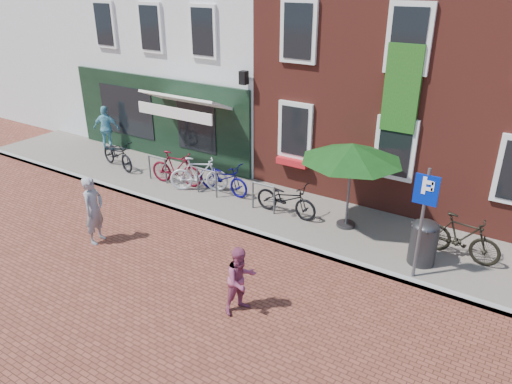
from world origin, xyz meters
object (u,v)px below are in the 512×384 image
Objects in this scene: parasol at (352,149)px; cafe_person at (107,128)px; bicycle_0 at (118,154)px; bicycle_5 at (461,237)px; litter_bin at (424,240)px; bicycle_3 at (199,174)px; parking_sign at (424,207)px; boy at (241,280)px; woman at (94,210)px; bicycle_4 at (286,199)px; bicycle_1 at (176,168)px; bicycle_2 at (223,178)px.

parasol reaches higher than cafe_person.
cafe_person is 2.07m from bicycle_0.
parasol is 3.28m from bicycle_5.
bicycle_3 is at bearing 176.56° from litter_bin.
bicycle_5 is (0.66, 1.36, -1.16)m from parking_sign.
parasol is 1.53× the size of cafe_person.
cafe_person reaches higher than boy.
parking_sign is 1.90m from bicycle_5.
litter_bin is 0.44× the size of parasol.
cafe_person is at bearing 175.43° from parasol.
cafe_person reaches higher than bicycle_5.
bicycle_0 is 1.03× the size of bicycle_5.
woman is 5.03m from bicycle_4.
woman is 0.97× the size of bicycle_1.
bicycle_3 is (-4.30, 4.01, -0.08)m from boy.
parking_sign is at bearing -84.53° from woman.
bicycle_1 is 0.97× the size of bicycle_2.
parasol is (-2.19, 1.39, 0.46)m from parking_sign.
bicycle_3 is (0.91, 0.00, 0.00)m from bicycle_1.
bicycle_1 is at bearing 172.15° from parking_sign.
bicycle_3 is at bearing 115.95° from bicycle_2.
parking_sign reaches higher than litter_bin.
bicycle_0 is at bearing 121.13° from cafe_person.
bicycle_2 is (4.28, 0.27, 0.00)m from bicycle_0.
bicycle_4 is (6.63, 0.00, 0.00)m from bicycle_0.
bicycle_3 is (-0.71, -0.29, 0.05)m from bicycle_2.
boy is 0.77× the size of bicycle_2.
litter_bin is 0.66× the size of woman.
boy is at bearing -161.97° from bicycle_4.
bicycle_3 is (5.30, -1.11, -0.31)m from cafe_person.
parking_sign is at bearing -20.22° from boy.
boy reaches higher than bicycle_2.
litter_bin is 0.45× the size of parking_sign.
parking_sign is 1.79× the size of boy.
bicycle_2 is 1.03× the size of bicycle_5.
bicycle_2 is at bearing -72.70° from bicycle_0.
woman is at bearing -160.17° from parking_sign.
bicycle_3 is 3.05m from bicycle_4.
parking_sign is 1.43× the size of bicycle_3.
bicycle_4 is (-1.67, -0.29, -1.68)m from parasol.
parking_sign is 1.43× the size of bicycle_5.
bicycle_5 is at bearing -85.86° from bicycle_4.
bicycle_1 is (-0.57, 3.69, -0.23)m from woman.
parking_sign reaches higher than bicycle_3.
bicycle_2 is at bearing 173.53° from litter_bin.
bicycle_0 is at bearing 97.40° from bicycle_2.
bicycle_2 and bicycle_4 have the same top height.
bicycle_3 is at bearing 68.56° from boy.
bicycle_0 is 3.58m from bicycle_3.
parasol is at bearing -79.35° from bicycle_4.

